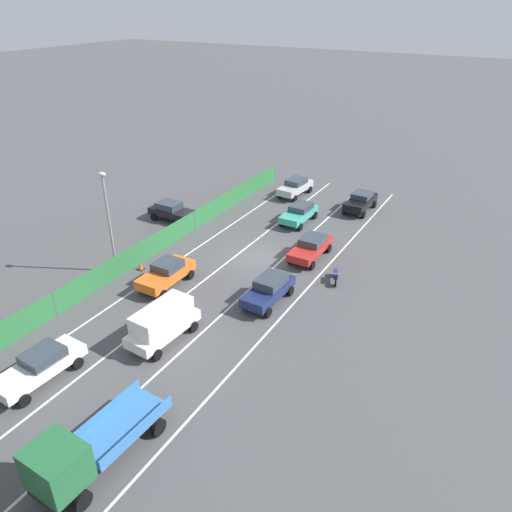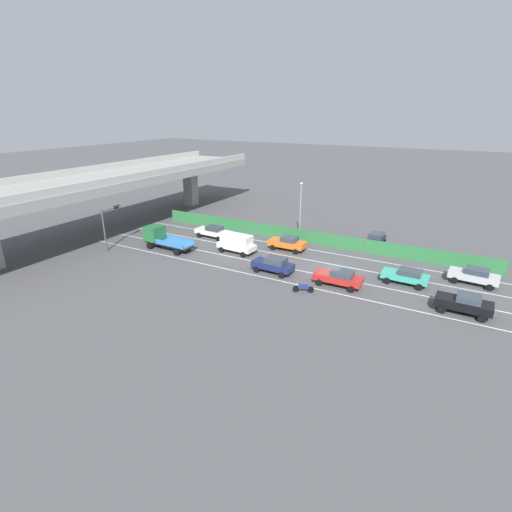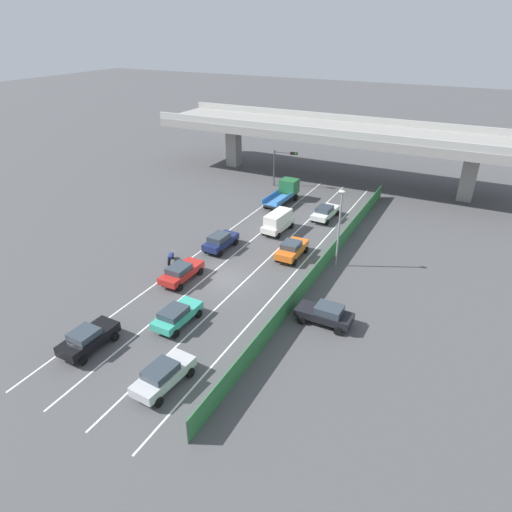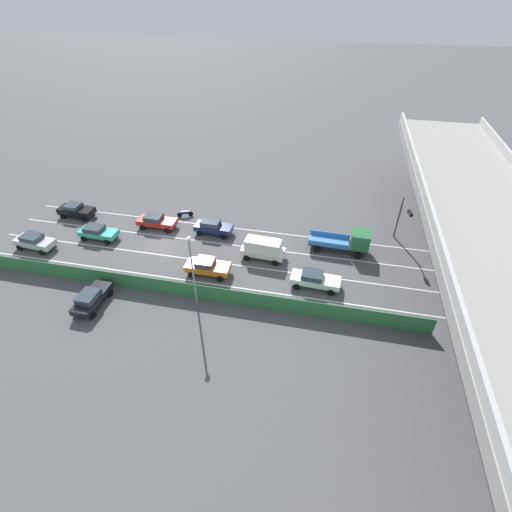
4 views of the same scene
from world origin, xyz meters
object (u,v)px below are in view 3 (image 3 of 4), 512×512
at_px(car_sedan_red, 181,272).
at_px(car_sedan_white, 325,212).
at_px(car_taxi_teal, 177,315).
at_px(car_sedan_silver, 163,375).
at_px(traffic_light, 282,161).
at_px(car_sedan_navy, 220,241).
at_px(traffic_cone, 318,265).
at_px(car_van_white, 278,221).
at_px(motorcycle, 171,257).
at_px(street_lamp, 340,222).
at_px(parked_sedan_dark, 325,314).
at_px(car_sedan_black, 88,338).
at_px(flatbed_truck_blue, 286,191).
at_px(car_taxi_orange, 292,249).

xyz_separation_m(car_sedan_red, car_sedan_white, (6.49, 18.95, -0.00)).
relative_size(car_taxi_teal, car_sedan_silver, 0.96).
distance_m(car_sedan_red, traffic_light, 27.50).
distance_m(car_taxi_teal, car_sedan_silver, 6.46).
relative_size(car_sedan_navy, traffic_cone, 7.81).
bearing_deg(car_van_white, car_sedan_red, -103.34).
bearing_deg(motorcycle, car_sedan_red, -39.08).
distance_m(car_sedan_white, street_lamp, 11.74).
xyz_separation_m(parked_sedan_dark, traffic_cone, (-3.49, 8.07, -0.64)).
xyz_separation_m(car_taxi_teal, parked_sedan_dark, (9.79, 5.15, 0.03)).
distance_m(car_sedan_navy, motorcycle, 5.27).
distance_m(traffic_light, traffic_cone, 23.36).
xyz_separation_m(car_sedan_black, parked_sedan_dark, (13.52, 10.24, -0.02)).
height_order(car_van_white, street_lamp, street_lamp).
distance_m(car_sedan_red, car_sedan_white, 20.03).
bearing_deg(car_taxi_teal, car_sedan_silver, -61.26).
bearing_deg(car_sedan_silver, flatbed_truck_blue, 101.01).
xyz_separation_m(car_taxi_orange, traffic_light, (-9.49, 18.78, 2.65)).
bearing_deg(traffic_light, motorcycle, -90.66).
relative_size(car_taxi_teal, car_sedan_black, 0.99).
bearing_deg(car_van_white, car_sedan_white, 59.42).
bearing_deg(parked_sedan_dark, car_sedan_silver, -121.72).
relative_size(car_sedan_red, parked_sedan_dark, 1.07).
distance_m(car_taxi_teal, traffic_cone, 14.66).
height_order(car_sedan_silver, motorcycle, car_sedan_silver).
height_order(car_sedan_silver, car_sedan_black, car_sedan_black).
bearing_deg(parked_sedan_dark, car_sedan_red, 178.66).
relative_size(car_sedan_red, street_lamp, 0.62).
bearing_deg(car_van_white, flatbed_truck_blue, 108.83).
height_order(car_sedan_silver, traffic_cone, car_sedan_silver).
distance_m(car_van_white, car_sedan_white, 6.58).
bearing_deg(car_sedan_red, car_sedan_black, -91.17).
bearing_deg(traffic_cone, street_lamp, 37.48).
distance_m(car_sedan_red, motorcycle, 3.81).
bearing_deg(car_sedan_red, car_sedan_navy, 91.25).
height_order(car_van_white, flatbed_truck_blue, flatbed_truck_blue).
relative_size(car_sedan_navy, motorcycle, 2.35).
bearing_deg(car_sedan_silver, car_sedan_black, 175.23).
bearing_deg(car_taxi_teal, car_sedan_white, 83.04).
distance_m(motorcycle, parked_sedan_dark, 16.47).
bearing_deg(car_sedan_navy, street_lamp, 9.83).
relative_size(flatbed_truck_blue, street_lamp, 0.86).
distance_m(flatbed_truck_blue, street_lamp, 17.56).
bearing_deg(car_sedan_red, street_lamp, 38.23).
bearing_deg(parked_sedan_dark, flatbed_truck_blue, 120.40).
xyz_separation_m(motorcycle, traffic_light, (0.29, 24.84, 3.10)).
bearing_deg(parked_sedan_dark, traffic_cone, 113.40).
xyz_separation_m(car_sedan_red, traffic_light, (-2.65, 27.23, 2.69)).
xyz_separation_m(car_taxi_teal, car_sedan_white, (2.98, 24.42, 0.01)).
height_order(car_taxi_teal, car_van_white, car_van_white).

